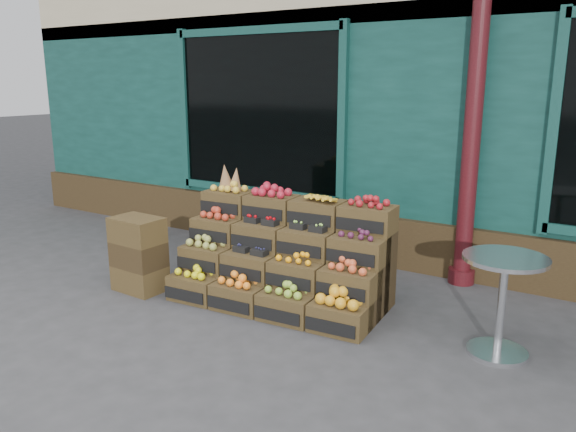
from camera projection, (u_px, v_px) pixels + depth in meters
The scene contains 6 objects.
ground at pixel (266, 324), 5.12m from camera, with size 60.00×60.00×0.00m, color #363638.
shop_facade at pixel (450, 65), 8.75m from camera, with size 12.00×6.24×4.80m.
crate_display at pixel (284, 261), 5.62m from camera, with size 2.15×1.16×1.30m.
spare_crates at pixel (139, 254), 5.87m from camera, with size 0.54×0.39×0.79m.
bistro_table at pixel (502, 294), 4.45m from camera, with size 0.66×0.66×0.83m.
shopkeeper at pixel (280, 160), 7.87m from camera, with size 0.79×0.52×2.16m, color #1E6B20.
Camera 1 is at (2.70, -3.90, 2.18)m, focal length 35.00 mm.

